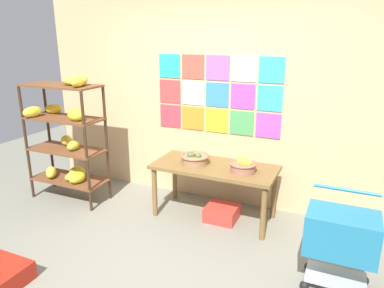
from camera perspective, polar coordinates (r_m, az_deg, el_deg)
name	(u,v)px	position (r m, az deg, el deg)	size (l,w,h in m)	color
ground	(141,268)	(3.62, -8.14, -18.82)	(9.43, 9.43, 0.00)	slate
back_wall_with_art	(210,94)	(4.56, 2.92, 7.92)	(4.77, 0.07, 2.79)	tan
banana_shelf_unit	(66,133)	(4.87, -19.35, 1.62)	(1.02, 0.54, 1.65)	#362215
display_table	(214,172)	(4.22, 3.56, -4.49)	(1.43, 0.65, 0.65)	brown
fruit_basket_back_left	(243,165)	(4.01, 8.09, -3.33)	(0.30, 0.30, 0.17)	#95614A
fruit_basket_right	(195,158)	(4.22, 0.40, -2.26)	(0.34, 0.34, 0.15)	#916A4B
produce_crate_under_table	(222,213)	(4.36, 4.72, -10.80)	(0.37, 0.34, 0.17)	red
shopping_cart	(341,237)	(3.33, 22.48, -13.38)	(0.57, 0.43, 0.84)	black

